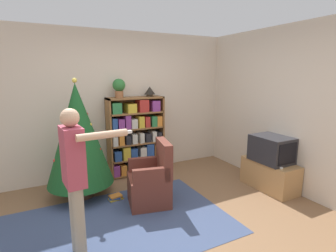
{
  "coord_description": "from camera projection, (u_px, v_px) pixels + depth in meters",
  "views": [
    {
      "loc": [
        -1.36,
        -2.65,
        1.85
      ],
      "look_at": [
        0.47,
        0.89,
        1.05
      ],
      "focal_mm": 28.0,
      "sensor_mm": 36.0,
      "label": 1
    }
  ],
  "objects": [
    {
      "name": "table_lamp",
      "position": [
        150.0,
        91.0,
        4.8
      ],
      "size": [
        0.2,
        0.2,
        0.18
      ],
      "color": "#473828",
      "rests_on": "bookshelf"
    },
    {
      "name": "potted_plant",
      "position": [
        119.0,
        87.0,
        4.53
      ],
      "size": [
        0.22,
        0.22,
        0.33
      ],
      "color": "#935B38",
      "rests_on": "bookshelf"
    },
    {
      "name": "bookshelf",
      "position": [
        136.0,
        137.0,
        4.83
      ],
      "size": [
        1.03,
        0.32,
        1.44
      ],
      "color": "brown",
      "rests_on": "ground_plane"
    },
    {
      "name": "standing_person",
      "position": [
        75.0,
        172.0,
        2.56
      ],
      "size": [
        0.65,
        0.47,
        1.53
      ],
      "rotation": [
        0.0,
        0.0,
        -1.49
      ],
      "color": "#9E937F",
      "rests_on": "ground_plane"
    },
    {
      "name": "television",
      "position": [
        272.0,
        149.0,
        4.17
      ],
      "size": [
        0.46,
        0.6,
        0.41
      ],
      "color": "#28282D",
      "rests_on": "tv_stand"
    },
    {
      "name": "wall_back",
      "position": [
        117.0,
        104.0,
        4.8
      ],
      "size": [
        8.0,
        0.1,
        2.6
      ],
      "color": "beige",
      "rests_on": "ground_plane"
    },
    {
      "name": "game_remote",
      "position": [
        279.0,
        167.0,
        3.92
      ],
      "size": [
        0.04,
        0.12,
        0.02
      ],
      "color": "white",
      "rests_on": "tv_stand"
    },
    {
      "name": "ground_plane",
      "position": [
        167.0,
        224.0,
        3.29
      ],
      "size": [
        14.0,
        14.0,
        0.0
      ],
      "primitive_type": "plane",
      "color": "#846042"
    },
    {
      "name": "armchair",
      "position": [
        151.0,
        182.0,
        3.75
      ],
      "size": [
        0.68,
        0.67,
        0.92
      ],
      "rotation": [
        0.0,
        0.0,
        -1.79
      ],
      "color": "brown",
      "rests_on": "ground_plane"
    },
    {
      "name": "wall_right",
      "position": [
        296.0,
        110.0,
        4.03
      ],
      "size": [
        0.1,
        8.0,
        2.6
      ],
      "color": "beige",
      "rests_on": "ground_plane"
    },
    {
      "name": "christmas_tree",
      "position": [
        78.0,
        135.0,
        3.85
      ],
      "size": [
        0.97,
        0.97,
        1.79
      ],
      "color": "#4C3323",
      "rests_on": "ground_plane"
    },
    {
      "name": "book_pile_near_tree",
      "position": [
        115.0,
        197.0,
        3.91
      ],
      "size": [
        0.22,
        0.16,
        0.07
      ],
      "color": "gold",
      "rests_on": "ground_plane"
    },
    {
      "name": "tv_stand",
      "position": [
        269.0,
        175.0,
        4.26
      ],
      "size": [
        0.42,
        0.89,
        0.46
      ],
      "color": "tan",
      "rests_on": "ground_plane"
    },
    {
      "name": "area_rug",
      "position": [
        120.0,
        224.0,
        3.27
      ],
      "size": [
        2.72,
        1.8,
        0.01
      ],
      "color": "#3D4C70",
      "rests_on": "ground_plane"
    }
  ]
}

